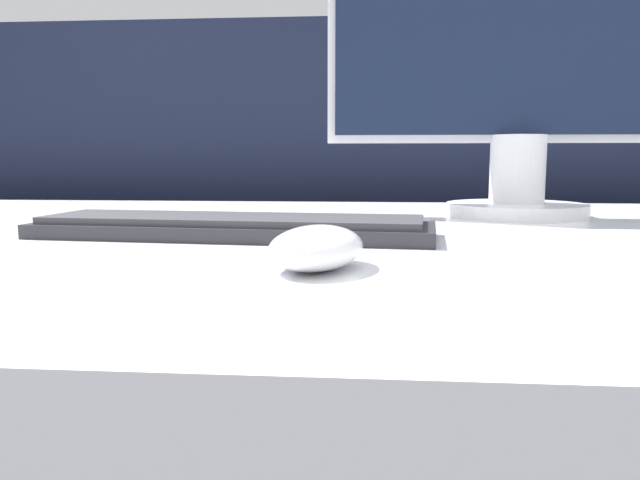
% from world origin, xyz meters
% --- Properties ---
extents(partition_panel, '(5.00, 0.03, 1.16)m').
position_xyz_m(partition_panel, '(0.00, 0.64, 0.58)').
color(partition_panel, black).
rests_on(partition_panel, ground_plane).
extents(computer_mouse_near, '(0.10, 0.12, 0.04)m').
position_xyz_m(computer_mouse_near, '(0.08, -0.26, 0.79)').
color(computer_mouse_near, white).
rests_on(computer_mouse_near, desk).
extents(keyboard, '(0.46, 0.16, 0.02)m').
position_xyz_m(keyboard, '(-0.03, -0.06, 0.78)').
color(keyboard, '#28282D').
rests_on(keyboard, desk).
extents(monitor, '(0.57, 0.21, 0.48)m').
position_xyz_m(monitor, '(0.34, 0.22, 1.02)').
color(monitor, white).
rests_on(monitor, desk).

